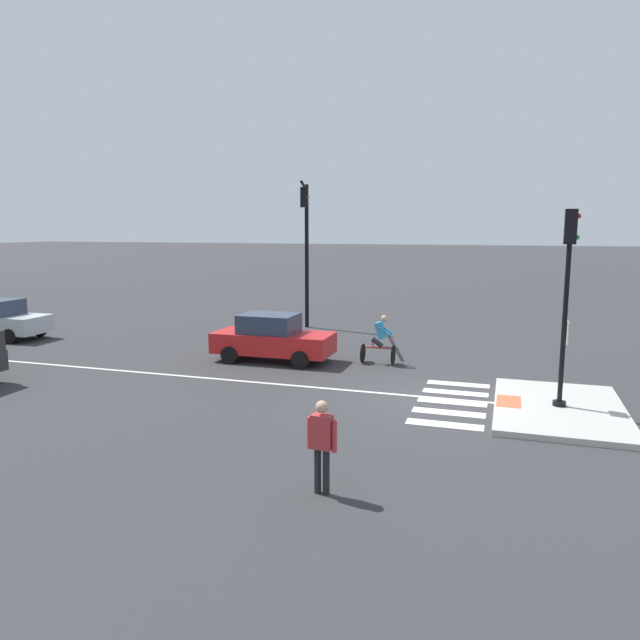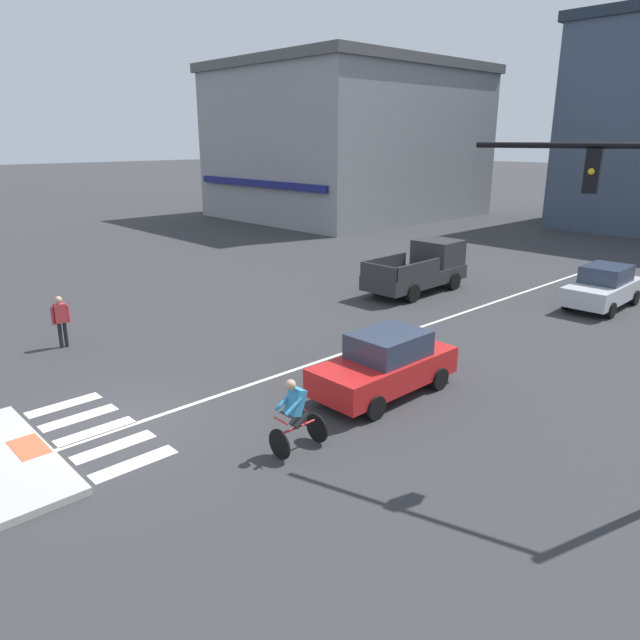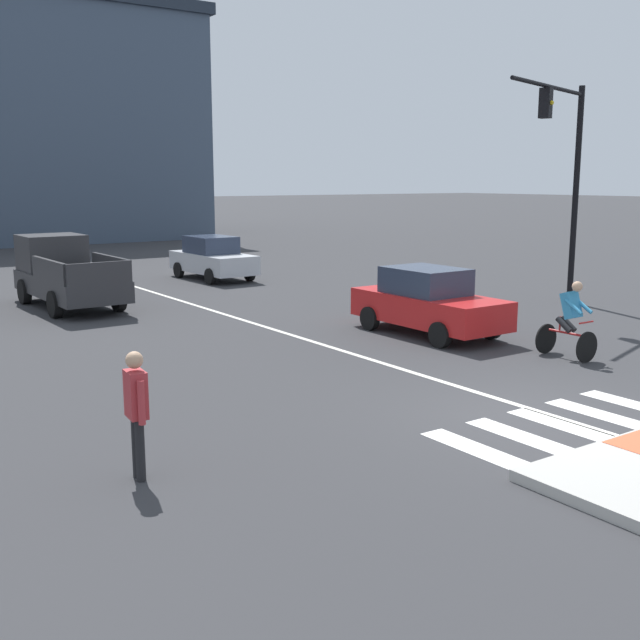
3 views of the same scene
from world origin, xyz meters
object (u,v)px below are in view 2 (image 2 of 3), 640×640
object	(u,v)px
car_silver_eastbound_distant	(603,287)
car_red_eastbound_mid	(385,364)
pedestrian_at_curb_left	(61,317)
cyclist	(296,414)
pickup_truck_charcoal_westbound_distant	(422,268)

from	to	relation	value
car_silver_eastbound_distant	car_red_eastbound_mid	bearing A→B (deg)	-91.86
car_silver_eastbound_distant	pedestrian_at_curb_left	bearing A→B (deg)	-119.42
cyclist	pedestrian_at_curb_left	xyz separation A→B (m)	(-10.01, -1.12, 0.11)
pickup_truck_charcoal_westbound_distant	car_red_eastbound_mid	bearing A→B (deg)	-57.22
car_silver_eastbound_distant	cyclist	xyz separation A→B (m)	(0.29, -16.12, 0.06)
car_silver_eastbound_distant	pedestrian_at_curb_left	distance (m)	19.79
pedestrian_at_curb_left	cyclist	bearing A→B (deg)	6.39
pickup_truck_charcoal_westbound_distant	pedestrian_at_curb_left	bearing A→B (deg)	-102.89
cyclist	pickup_truck_charcoal_westbound_distant	bearing A→B (deg)	117.38
car_red_eastbound_mid	pickup_truck_charcoal_westbound_distant	size ratio (longest dim) A/B	0.80
pickup_truck_charcoal_westbound_distant	cyclist	distance (m)	14.71
car_red_eastbound_mid	pickup_truck_charcoal_westbound_distant	bearing A→B (deg)	122.78
car_red_eastbound_mid	cyclist	size ratio (longest dim) A/B	2.45
pickup_truck_charcoal_westbound_distant	cyclist	size ratio (longest dim) A/B	3.07
car_red_eastbound_mid	pedestrian_at_curb_left	distance (m)	10.46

